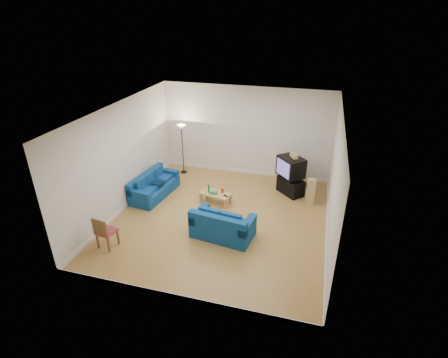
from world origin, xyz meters
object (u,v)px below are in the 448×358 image
(sofa_three_seat, at_px, (153,187))
(tv_stand, at_px, (291,186))
(coffee_table, at_px, (216,195))
(television, at_px, (291,167))
(sofa_loveseat, at_px, (222,227))

(sofa_three_seat, height_order, tv_stand, sofa_three_seat)
(sofa_three_seat, height_order, coffee_table, sofa_three_seat)
(coffee_table, height_order, television, television)
(coffee_table, bearing_deg, sofa_loveseat, -67.62)
(sofa_loveseat, bearing_deg, tv_stand, 70.76)
(tv_stand, bearing_deg, sofa_three_seat, -119.24)
(sofa_loveseat, xyz_separation_m, coffee_table, (-0.69, 1.67, -0.01))
(sofa_loveseat, xyz_separation_m, television, (1.46, 2.95, 0.65))
(sofa_three_seat, xyz_separation_m, coffee_table, (2.11, 0.05, 0.02))
(tv_stand, bearing_deg, coffee_table, -106.18)
(sofa_three_seat, relative_size, tv_stand, 2.25)
(coffee_table, height_order, tv_stand, tv_stand)
(sofa_three_seat, xyz_separation_m, television, (4.25, 1.33, 0.68))
(sofa_loveseat, height_order, coffee_table, sofa_loveseat)
(tv_stand, height_order, television, television)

